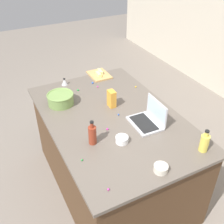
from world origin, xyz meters
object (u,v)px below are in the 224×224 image
object	(u,v)px
mixing_bowl_large	(61,99)
cutting_board	(99,75)
laptop	(149,119)
butter_stick_right	(100,72)
butter_stick_left	(98,74)
bottle_soy	(92,135)
kitchen_timer	(65,82)
candy_bag	(112,99)
ramekin_medium	(122,140)
bottle_oil	(204,143)
ramekin_small	(161,168)

from	to	relation	value
mixing_bowl_large	cutting_board	xyz separation A→B (m)	(-0.39, 0.60, -0.05)
laptop	butter_stick_right	size ratio (longest dim) A/B	2.88
butter_stick_left	butter_stick_right	distance (m)	0.07
bottle_soy	kitchen_timer	distance (m)	1.05
laptop	butter_stick_left	size ratio (longest dim) A/B	2.88
candy_bag	ramekin_medium	bearing A→B (deg)	-18.26
ramekin_medium	cutting_board	bearing A→B (deg)	163.76
butter_stick_right	candy_bag	xyz separation A→B (m)	(0.67, -0.19, 0.05)
bottle_oil	butter_stick_left	size ratio (longest dim) A/B	1.78
cutting_board	ramekin_small	distance (m)	1.60
bottle_soy	cutting_board	bearing A→B (deg)	152.51
bottle_oil	bottle_soy	bearing A→B (deg)	-122.91
cutting_board	kitchen_timer	bearing A→B (deg)	-86.50
candy_bag	mixing_bowl_large	bearing A→B (deg)	-121.75
ramekin_small	ramekin_medium	world-z (taller)	same
cutting_board	candy_bag	bearing A→B (deg)	-14.61
kitchen_timer	cutting_board	bearing A→B (deg)	93.50
laptop	ramekin_small	size ratio (longest dim) A/B	3.01
laptop	bottle_soy	distance (m)	0.55
laptop	candy_bag	xyz separation A→B (m)	(-0.40, -0.16, 0.04)
ramekin_medium	candy_bag	distance (m)	0.55
laptop	bottle_oil	world-z (taller)	laptop
kitchen_timer	candy_bag	size ratio (longest dim) A/B	0.45
ramekin_small	ramekin_medium	size ratio (longest dim) A/B	1.00
mixing_bowl_large	kitchen_timer	size ratio (longest dim) A/B	3.41
bottle_oil	candy_bag	world-z (taller)	bottle_oil
butter_stick_left	laptop	bearing A→B (deg)	0.93
bottle_oil	candy_bag	xyz separation A→B (m)	(-0.89, -0.35, 0.01)
ramekin_small	kitchen_timer	size ratio (longest dim) A/B	1.37
laptop	bottle_oil	distance (m)	0.53
laptop	ramekin_small	world-z (taller)	laptop
mixing_bowl_large	bottle_oil	xyz separation A→B (m)	(1.16, 0.78, 0.02)
mixing_bowl_large	candy_bag	size ratio (longest dim) A/B	1.54
ramekin_medium	kitchen_timer	bearing A→B (deg)	-175.28
bottle_oil	bottle_soy	size ratio (longest dim) A/B	0.90
laptop	kitchen_timer	xyz separation A→B (m)	(-1.03, -0.43, -0.01)
bottle_soy	ramekin_small	xyz separation A→B (m)	(0.51, 0.31, -0.06)
kitchen_timer	butter_stick_left	bearing A→B (deg)	89.46
bottle_soy	butter_stick_left	bearing A→B (deg)	152.80
mixing_bowl_large	bottle_oil	size ratio (longest dim) A/B	1.34
bottle_oil	kitchen_timer	bearing A→B (deg)	-157.98
bottle_soy	ramekin_small	size ratio (longest dim) A/B	2.06
mixing_bowl_large	candy_bag	xyz separation A→B (m)	(0.26, 0.43, 0.02)
bottle_oil	ramekin_small	world-z (taller)	bottle_oil
bottle_soy	butter_stick_right	size ratio (longest dim) A/B	1.97
cutting_board	butter_stick_left	bearing A→B (deg)	-36.38
laptop	kitchen_timer	world-z (taller)	laptop
butter_stick_right	ramekin_small	world-z (taller)	butter_stick_right
laptop	bottle_soy	world-z (taller)	same
cutting_board	ramekin_small	world-z (taller)	ramekin_small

